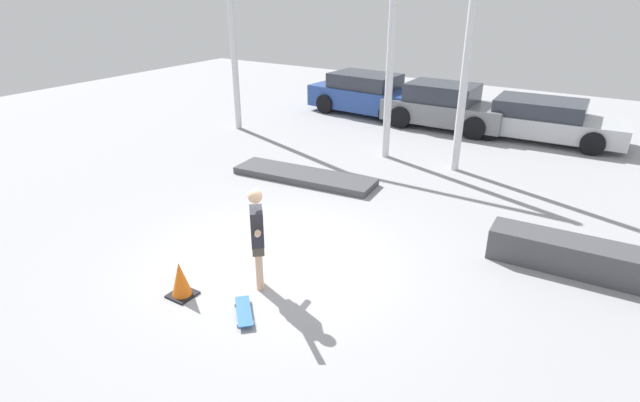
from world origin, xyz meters
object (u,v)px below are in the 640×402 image
parked_car_grey (444,107)px  manual_pad (304,176)px  grind_box (583,258)px  parked_car_blue (368,94)px  skateboarder (257,234)px  traffic_cone (181,280)px  parked_car_silver (543,120)px  skateboard (244,311)px

parked_car_grey → manual_pad: bearing=-101.1°
parked_car_grey → grind_box: bearing=-55.9°
parked_car_blue → parked_car_grey: (2.99, -0.32, -0.01)m
skateboarder → parked_car_grey: skateboarder is taller
grind_box → traffic_cone: 6.55m
parked_car_blue → parked_car_silver: size_ratio=0.94×
manual_pad → traffic_cone: 5.26m
skateboard → parked_car_silver: bearing=125.8°
parked_car_blue → traffic_cone: (2.95, -11.84, -0.42)m
skateboarder → parked_car_silver: size_ratio=0.36×
skateboard → manual_pad: 5.49m
parked_car_blue → parked_car_grey: bearing=-1.9°
skateboarder → skateboard: size_ratio=2.49×
manual_pad → skateboard: bearing=-65.1°
parked_car_blue → parked_car_grey: 3.01m
parked_car_grey → skateboarder: bearing=-85.9°
skateboarder → traffic_cone: 1.38m
parked_car_grey → traffic_cone: parked_car_grey is taller
skateboard → parked_car_silver: (1.92, 11.68, 0.54)m
parked_car_silver → skateboarder: bearing=-103.7°
skateboarder → parked_car_silver: skateboarder is taller
skateboard → traffic_cone: size_ratio=1.15×
skateboarder → grind_box: 5.39m
skateboarder → parked_car_grey: bearing=143.0°
skateboarder → parked_car_grey: size_ratio=0.42×
grind_box → parked_car_blue: (-8.08, 7.76, 0.43)m
skateboarder → parked_car_silver: bearing=127.4°
parked_car_grey → skateboard: bearing=-84.8°
parked_car_silver → parked_car_blue: bearing=177.4°
skateboarder → grind_box: size_ratio=0.56×
parked_car_silver → traffic_cone: parked_car_silver is taller
traffic_cone → parked_car_silver: bearing=75.5°
skateboard → grind_box: (4.00, 3.94, 0.21)m
grind_box → parked_car_silver: (-2.08, 7.74, 0.33)m
skateboarder → traffic_cone: size_ratio=2.88×
parked_car_blue → skateboard: bearing=-66.6°
skateboarder → grind_box: skateboarder is taller
skateboard → traffic_cone: bearing=-128.0°
traffic_cone → parked_car_blue: bearing=104.0°
skateboard → parked_car_blue: (-4.08, 11.70, 0.64)m
skateboard → parked_car_grey: 11.45m
skateboard → parked_car_blue: 12.41m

